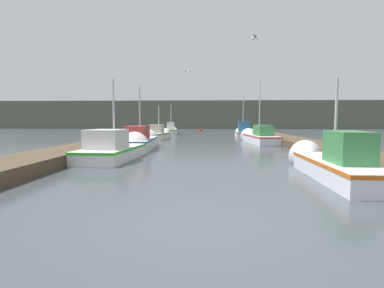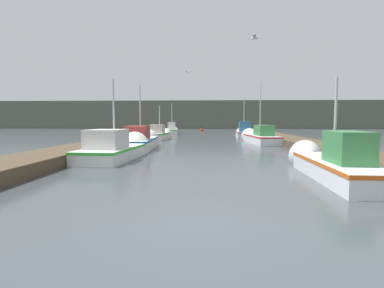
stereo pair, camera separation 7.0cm
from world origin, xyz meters
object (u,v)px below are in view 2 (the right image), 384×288
fishing_boat_2 (141,141)px  fishing_boat_5 (244,132)px  fishing_boat_1 (118,149)px  fishing_boat_4 (160,134)px  channel_buoy (201,130)px  seagull_1 (255,38)px  seagull_lead (188,72)px  fishing_boat_0 (331,163)px  fishing_boat_3 (259,137)px  mooring_piling_1 (248,129)px  mooring_piling_0 (120,140)px  fishing_boat_6 (172,130)px

fishing_boat_2 → fishing_boat_5: 15.02m
fishing_boat_1 → fishing_boat_5: (7.92, 17.51, 0.06)m
fishing_boat_4 → channel_buoy: bearing=84.7°
channel_buoy → seagull_1: (2.53, -33.99, 4.62)m
fishing_boat_4 → seagull_lead: bearing=-4.4°
fishing_boat_0 → fishing_boat_5: bearing=92.2°
fishing_boat_2 → fishing_boat_3: 9.23m
fishing_boat_5 → fishing_boat_4: bearing=-148.2°
fishing_boat_1 → mooring_piling_1: size_ratio=5.33×
fishing_boat_0 → mooring_piling_0: (-9.04, 8.26, 0.11)m
fishing_boat_0 → fishing_boat_5: size_ratio=1.29×
fishing_boat_0 → fishing_boat_6: bearing=108.6°
seagull_lead → fishing_boat_1: bearing=53.1°
fishing_boat_4 → fishing_boat_2: bearing=-84.3°
mooring_piling_1 → fishing_boat_1: bearing=-111.0°
fishing_boat_1 → mooring_piling_1: 25.95m
fishing_boat_6 → fishing_boat_0: bearing=-77.0°
fishing_boat_0 → mooring_piling_0: bearing=139.7°
fishing_boat_4 → channel_buoy: size_ratio=4.64×
seagull_lead → seagull_1: bearing=77.2°
seagull_lead → mooring_piling_1: bearing=-145.9°
fishing_boat_4 → seagull_1: bearing=-63.7°
mooring_piling_0 → seagull_lead: size_ratio=1.93×
fishing_boat_3 → fishing_boat_5: 8.18m
fishing_boat_0 → fishing_boat_1: bearing=154.7°
seagull_lead → fishing_boat_0: bearing=82.5°
fishing_boat_4 → fishing_boat_1: bearing=-84.8°
channel_buoy → fishing_boat_0: bearing=-82.7°
fishing_boat_6 → fishing_boat_1: bearing=-93.2°
fishing_boat_5 → fishing_boat_0: bearing=-87.5°
fishing_boat_3 → fishing_boat_5: size_ratio=1.41×
fishing_boat_6 → mooring_piling_0: (-0.93, -19.01, 0.11)m
fishing_boat_4 → fishing_boat_6: (-0.09, 10.14, -0.01)m
fishing_boat_2 → fishing_boat_6: fishing_boat_2 is taller
fishing_boat_6 → mooring_piling_1: bearing=2.9°
fishing_boat_5 → mooring_piling_1: bearing=80.7°
mooring_piling_1 → channel_buoy: bearing=128.0°
mooring_piling_1 → seagull_lead: bearing=-120.3°
mooring_piling_1 → seagull_1: 26.90m
fishing_boat_2 → fishing_boat_5: fishing_boat_5 is taller
fishing_boat_5 → mooring_piling_1: size_ratio=4.36×
fishing_boat_4 → fishing_boat_6: size_ratio=1.01×
fishing_boat_2 → mooring_piling_1: (9.24, 19.51, 0.05)m
fishing_boat_4 → fishing_boat_5: size_ratio=1.05×
fishing_boat_2 → channel_buoy: size_ratio=6.12×
fishing_boat_4 → mooring_piling_1: bearing=55.0°
fishing_boat_6 → fishing_boat_5: bearing=-38.5°
mooring_piling_1 → channel_buoy: (-5.97, 7.64, -0.37)m
seagull_1 → seagull_lead: bearing=26.7°
fishing_boat_2 → seagull_lead: seagull_lead is taller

